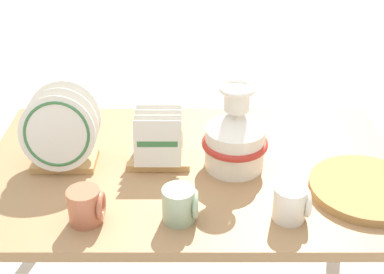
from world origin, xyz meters
name	(u,v)px	position (x,y,z in m)	size (l,w,h in m)	color
display_table	(192,182)	(0.00, 0.00, 0.54)	(1.37, 0.83, 0.61)	#9E754C
ceramic_vase	(235,136)	(0.14, 0.00, 0.72)	(0.21, 0.21, 0.29)	white
dish_rack_round_plates	(61,137)	(-0.42, 0.00, 0.71)	(0.24, 0.18, 0.26)	tan
dish_rack_square_plates	(159,146)	(-0.11, 0.03, 0.66)	(0.21, 0.16, 0.17)	tan
wicker_charger_stack	(366,189)	(0.53, -0.15, 0.62)	(0.34, 0.34, 0.03)	#AD7F47
mug_sage_glaze	(180,205)	(-0.03, -0.28, 0.66)	(0.10, 0.09, 0.10)	#9EB28E
mug_terracotta_glaze	(86,206)	(-0.29, -0.28, 0.66)	(0.10, 0.09, 0.10)	#B76647
mug_cream_glaze	(291,203)	(0.28, -0.27, 0.66)	(0.10, 0.09, 0.10)	silver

